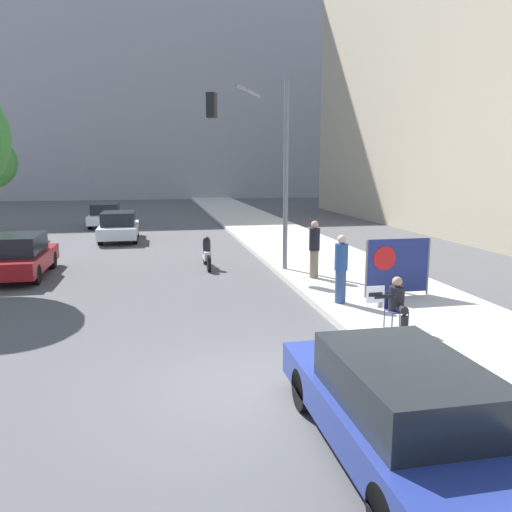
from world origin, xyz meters
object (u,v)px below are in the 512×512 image
object	(u,v)px
parked_car_curbside	(399,407)
motorcycle_on_road	(207,254)
car_on_road_nearest	(18,256)
car_on_road_distant	(106,215)
jogger_on_sidewalk	(341,268)
pedestrian_behind	(314,249)
seated_protester	(397,303)
car_on_road_midblock	(119,226)
protest_banner	(397,266)
traffic_light_pole	(259,146)

from	to	relation	value
parked_car_curbside	motorcycle_on_road	size ratio (longest dim) A/B	2.25
car_on_road_nearest	car_on_road_distant	distance (m)	14.74
parked_car_curbside	car_on_road_nearest	size ratio (longest dim) A/B	1.10
jogger_on_sidewalk	pedestrian_behind	distance (m)	3.00
seated_protester	car_on_road_midblock	world-z (taller)	car_on_road_midblock
jogger_on_sidewalk	protest_banner	xyz separation A→B (m)	(1.76, 0.36, -0.07)
car_on_road_nearest	protest_banner	bearing A→B (deg)	-26.32
motorcycle_on_road	car_on_road_midblock	bearing A→B (deg)	115.08
jogger_on_sidewalk	car_on_road_distant	world-z (taller)	jogger_on_sidewalk
traffic_light_pole	motorcycle_on_road	world-z (taller)	traffic_light_pole
pedestrian_behind	protest_banner	bearing A→B (deg)	-140.13
traffic_light_pole	car_on_road_midblock	world-z (taller)	traffic_light_pole
pedestrian_behind	parked_car_curbside	world-z (taller)	pedestrian_behind
car_on_road_midblock	jogger_on_sidewalk	bearing A→B (deg)	-64.92
seated_protester	parked_car_curbside	xyz separation A→B (m)	(-2.11, -4.21, -0.10)
pedestrian_behind	car_on_road_nearest	xyz separation A→B (m)	(-9.47, 2.81, -0.39)
pedestrian_behind	protest_banner	size ratio (longest dim) A/B	0.97
jogger_on_sidewalk	car_on_road_nearest	bearing A→B (deg)	-13.40
pedestrian_behind	motorcycle_on_road	world-z (taller)	pedestrian_behind
seated_protester	car_on_road_distant	distance (m)	24.18
protest_banner	car_on_road_midblock	size ratio (longest dim) A/B	0.44
pedestrian_behind	protest_banner	distance (m)	3.03
protest_banner	traffic_light_pole	distance (m)	6.40
jogger_on_sidewalk	motorcycle_on_road	xyz separation A→B (m)	(-2.85, 6.09, -0.58)
car_on_road_nearest	motorcycle_on_road	xyz separation A→B (m)	(6.37, 0.30, -0.21)
seated_protester	pedestrian_behind	distance (m)	5.33
traffic_light_pole	motorcycle_on_road	distance (m)	4.37
car_on_road_midblock	motorcycle_on_road	world-z (taller)	car_on_road_midblock
seated_protester	traffic_light_pole	world-z (taller)	traffic_light_pole
car_on_road_distant	motorcycle_on_road	distance (m)	15.15
pedestrian_behind	car_on_road_midblock	bearing A→B (deg)	41.82
car_on_road_distant	car_on_road_nearest	bearing A→B (deg)	-95.90
jogger_on_sidewalk	motorcycle_on_road	world-z (taller)	jogger_on_sidewalk
pedestrian_behind	protest_banner	world-z (taller)	pedestrian_behind
protest_banner	motorcycle_on_road	distance (m)	7.37
car_on_road_nearest	car_on_road_distant	world-z (taller)	car_on_road_nearest
protest_banner	motorcycle_on_road	bearing A→B (deg)	128.79
seated_protester	jogger_on_sidewalk	xyz separation A→B (m)	(-0.39, 2.33, 0.30)
car_on_road_nearest	car_on_road_midblock	bearing A→B (deg)	71.12
jogger_on_sidewalk	seated_protester	bearing A→B (deg)	118.35
seated_protester	motorcycle_on_road	world-z (taller)	seated_protester
car_on_road_distant	traffic_light_pole	bearing A→B (deg)	-66.93
protest_banner	car_on_road_nearest	xyz separation A→B (m)	(-10.98, 5.43, -0.30)
seated_protester	parked_car_curbside	bearing A→B (deg)	-117.82
traffic_light_pole	motorcycle_on_road	xyz separation A→B (m)	(-1.73, 1.10, -3.86)
seated_protester	traffic_light_pole	xyz separation A→B (m)	(-1.52, 7.32, 3.58)
seated_protester	car_on_road_midblock	xyz separation A→B (m)	(-6.87, 16.16, -0.06)
jogger_on_sidewalk	protest_banner	bearing A→B (deg)	-149.62
pedestrian_behind	traffic_light_pole	bearing A→B (deg)	44.41
traffic_light_pole	car_on_road_midblock	distance (m)	10.95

